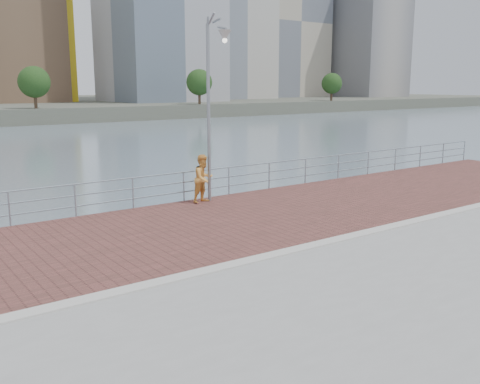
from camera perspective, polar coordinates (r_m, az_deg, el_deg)
water at (r=14.78m, az=4.70°, el=-13.93°), size 400.00×400.00×0.00m
seawall at (r=11.44m, az=22.10°, el=-17.20°), size 40.00×24.00×2.00m
brick_lane at (r=16.80m, az=-3.21°, el=-3.43°), size 40.00×6.80×0.02m
curb at (r=14.03m, az=4.84°, el=-6.42°), size 40.00×0.40×0.06m
guardrail at (r=19.53m, az=-8.65°, el=0.62°), size 39.06×0.06×1.13m
street_lamp at (r=19.28m, az=-2.64°, el=12.22°), size 0.47×1.37×6.45m
bystander at (r=19.68m, az=-3.92°, el=1.45°), size 0.99×0.85×1.78m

